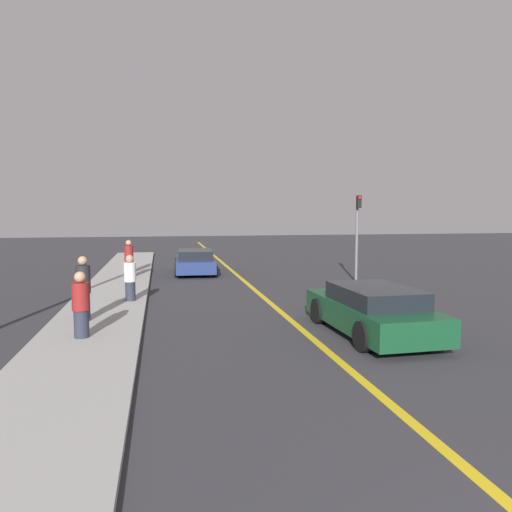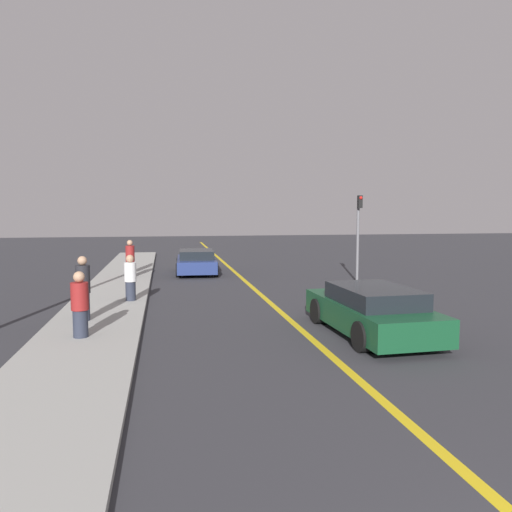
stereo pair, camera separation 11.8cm
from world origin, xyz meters
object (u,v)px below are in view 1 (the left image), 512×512
at_px(traffic_light, 357,229).
at_px(pedestrian_far_standing, 130,278).
at_px(pedestrian_mid_group, 83,289).
at_px(pedestrian_near_curb, 81,305).
at_px(car_near_right_lane, 372,310).
at_px(car_ahead_center, 195,262).
at_px(pedestrian_by_sign, 129,259).

bearing_deg(traffic_light, pedestrian_far_standing, -159.41).
xyz_separation_m(pedestrian_mid_group, traffic_light, (10.64, 6.52, 1.33)).
height_order(pedestrian_far_standing, traffic_light, traffic_light).
bearing_deg(pedestrian_far_standing, traffic_light, 20.59).
relative_size(pedestrian_near_curb, traffic_light, 0.42).
distance_m(car_near_right_lane, pedestrian_mid_group, 7.80).
height_order(pedestrian_near_curb, pedestrian_far_standing, pedestrian_near_curb).
height_order(car_ahead_center, pedestrian_far_standing, pedestrian_far_standing).
distance_m(pedestrian_near_curb, pedestrian_far_standing, 4.89).
bearing_deg(car_near_right_lane, pedestrian_mid_group, 159.49).
bearing_deg(pedestrian_far_standing, pedestrian_mid_group, -110.23).
bearing_deg(pedestrian_far_standing, car_near_right_lane, -40.45).
xyz_separation_m(car_ahead_center, pedestrian_near_curb, (-3.58, -12.74, 0.32)).
relative_size(pedestrian_near_curb, pedestrian_far_standing, 1.03).
distance_m(pedestrian_near_curb, pedestrian_mid_group, 1.91).
relative_size(car_near_right_lane, traffic_light, 1.25).
xyz_separation_m(car_near_right_lane, car_ahead_center, (-3.60, 13.31, -0.04)).
height_order(pedestrian_far_standing, pedestrian_by_sign, pedestrian_by_sign).
bearing_deg(car_ahead_center, pedestrian_mid_group, -107.04).
relative_size(pedestrian_near_curb, pedestrian_mid_group, 0.89).
xyz_separation_m(car_near_right_lane, traffic_light, (3.25, 8.98, 1.73)).
bearing_deg(car_near_right_lane, car_ahead_center, 103.02).
distance_m(pedestrian_by_sign, traffic_light, 10.32).
height_order(car_near_right_lane, pedestrian_mid_group, pedestrian_mid_group).
bearing_deg(car_ahead_center, pedestrian_near_curb, -103.47).
distance_m(car_ahead_center, pedestrian_far_standing, 8.38).
xyz_separation_m(pedestrian_near_curb, traffic_light, (10.43, 8.41, 1.44)).
height_order(pedestrian_mid_group, pedestrian_far_standing, pedestrian_mid_group).
bearing_deg(car_near_right_lane, traffic_light, 68.02).
bearing_deg(pedestrian_near_curb, pedestrian_by_sign, 87.48).
xyz_separation_m(pedestrian_mid_group, pedestrian_by_sign, (0.69, 8.90, -0.05)).
bearing_deg(traffic_light, pedestrian_near_curb, -141.12).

